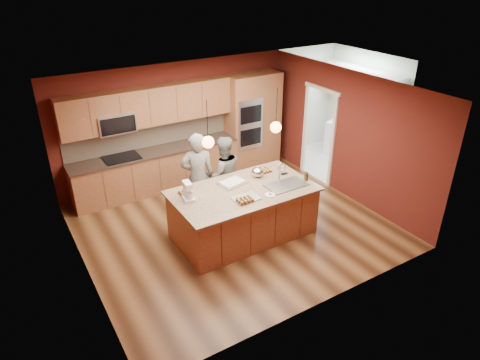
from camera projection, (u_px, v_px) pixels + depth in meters
floor at (233, 226)px, 8.31m from camera, size 5.50×5.50×0.00m
ceiling at (232, 89)px, 7.08m from camera, size 5.50×5.50×0.00m
wall_back at (176, 123)px, 9.60m from camera, size 5.50×0.00×5.50m
wall_front at (326, 229)px, 5.80m from camera, size 5.50×0.00×5.50m
wall_left at (75, 203)px, 6.42m from camera, size 0.00×5.00×5.00m
wall_right at (345, 134)px, 8.97m from camera, size 0.00×5.00×5.00m
cabinet_run at (153, 148)px, 9.26m from camera, size 3.74×0.64×2.30m
oven_column at (252, 121)px, 10.31m from camera, size 1.30×0.62×2.30m
doorway_trim at (318, 136)px, 9.71m from camera, size 0.08×1.11×2.20m
laundry_room at (362, 84)px, 10.35m from camera, size 2.60×2.70×2.70m
pendant_left at (208, 142)px, 6.85m from camera, size 0.20×0.20×0.80m
pendant_right at (276, 127)px, 7.47m from camera, size 0.20×0.20×0.80m
island at (244, 212)px, 7.86m from camera, size 2.56×1.44×1.32m
person_left at (198, 177)px, 8.21m from camera, size 0.76×0.61×1.79m
person_right at (223, 175)px, 8.51m from camera, size 0.88×0.75×1.60m
stand_mixer at (188, 193)px, 7.25m from camera, size 0.21×0.27×0.34m
sheet_cake at (232, 183)px, 7.84m from camera, size 0.54×0.44×0.05m
cooling_rack at (246, 198)px, 7.35m from camera, size 0.46×0.33×0.02m
mixing_bowl at (258, 172)px, 8.07m from camera, size 0.23×0.23×0.20m
plate at (270, 195)px, 7.47m from camera, size 0.18×0.18×0.01m
tumbler at (306, 176)px, 7.95m from camera, size 0.08×0.08×0.15m
phone at (284, 174)px, 8.21m from camera, size 0.13×0.08×0.01m
cupcakes_left at (185, 193)px, 7.48m from camera, size 0.23×0.23×0.07m
cupcakes_rack at (245, 199)px, 7.23m from camera, size 0.29×0.22×0.06m
cupcakes_right at (265, 169)px, 8.32m from camera, size 0.22×0.29×0.06m
washer at (359, 143)px, 10.68m from camera, size 0.86×0.88×1.10m
dryer at (339, 138)px, 11.26m from camera, size 0.69×0.70×0.89m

